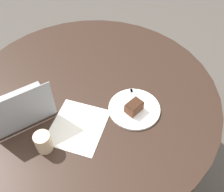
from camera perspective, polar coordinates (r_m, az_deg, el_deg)
The scene contains 8 objects.
ground_plane at distance 2.06m, azimuth -3.28°, elevation -13.40°, with size 12.00×12.00×0.00m, color #4C4742.
dining_table at distance 1.52m, azimuth -4.34°, elevation -2.18°, with size 1.40×1.40×0.76m.
paper_document at distance 1.30m, azimuth -7.45°, elevation -6.58°, with size 0.35×0.33×0.00m.
plate at distance 1.36m, azimuth 4.87°, elevation -2.76°, with size 0.27×0.27×0.01m.
cake_slice at distance 1.32m, azimuth 4.82°, elevation -2.39°, with size 0.09×0.07×0.06m.
fork at distance 1.39m, azimuth 4.56°, elevation -0.51°, with size 0.14×0.13×0.00m.
coffee_glass at distance 1.23m, azimuth -14.71°, elevation -9.69°, with size 0.08×0.08×0.10m.
laptop at distance 1.39m, azimuth -19.42°, elevation -2.67°, with size 0.38×0.35×0.24m.
Camera 1 is at (0.68, 0.66, 1.83)m, focal length 42.00 mm.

